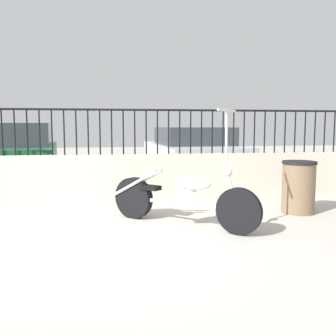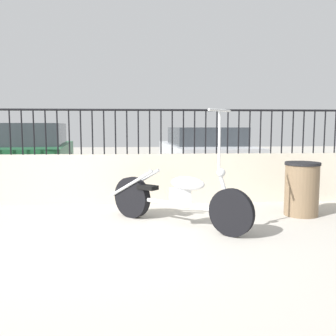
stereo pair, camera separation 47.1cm
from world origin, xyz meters
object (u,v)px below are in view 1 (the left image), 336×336
(motorcycle_white, at_px, (175,197))
(car_green, at_px, (15,155))
(trash_bin, at_px, (298,187))
(car_silver, at_px, (191,152))

(motorcycle_white, distance_m, car_green, 4.92)
(trash_bin, xyz_separation_m, car_green, (-5.01, 3.49, 0.30))
(trash_bin, height_order, car_silver, car_silver)
(car_green, bearing_deg, car_silver, -88.61)
(trash_bin, distance_m, car_silver, 4.17)
(trash_bin, height_order, car_green, car_green)
(car_green, relative_size, car_silver, 0.97)
(motorcycle_white, xyz_separation_m, car_silver, (1.21, 4.47, 0.29))
(motorcycle_white, distance_m, car_silver, 4.64)
(trash_bin, bearing_deg, car_silver, 101.19)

